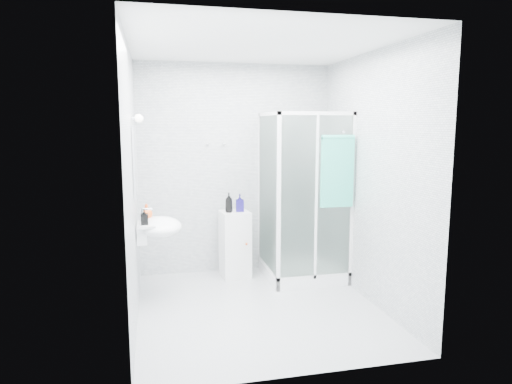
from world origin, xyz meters
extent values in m
cube|color=silver|center=(0.00, 0.00, 1.30)|extent=(2.40, 2.60, 2.60)
cube|color=#B5B8BA|center=(0.00, 0.00, 0.00)|extent=(2.40, 2.60, 0.01)
cube|color=white|center=(0.00, 0.00, 2.60)|extent=(2.40, 2.60, 0.01)
cube|color=white|center=(0.75, 0.85, 0.06)|extent=(0.90, 0.90, 0.12)
cube|color=white|center=(0.32, 0.85, 1.98)|extent=(0.04, 0.90, 0.04)
cube|color=white|center=(0.75, 0.42, 1.98)|extent=(0.90, 0.04, 0.04)
cube|color=white|center=(0.32, 0.42, 1.00)|extent=(0.04, 0.04, 2.00)
cube|color=white|center=(0.31, 0.85, 1.04)|extent=(0.02, 0.82, 1.84)
cube|color=white|center=(0.75, 0.41, 1.04)|extent=(0.82, 0.02, 1.84)
cube|color=white|center=(0.75, 0.42, 1.04)|extent=(0.03, 0.04, 1.84)
cylinder|color=silver|center=(0.75, 1.24, 1.35)|extent=(0.02, 0.02, 1.00)
cylinder|color=silver|center=(0.75, 1.21, 1.82)|extent=(0.09, 0.05, 0.09)
cylinder|color=silver|center=(0.80, 1.27, 1.05)|extent=(0.12, 0.04, 0.12)
cylinder|color=silver|center=(1.03, 0.38, 1.78)|extent=(0.03, 0.05, 0.03)
cube|color=white|center=(-1.14, 0.45, 0.75)|extent=(0.10, 0.40, 0.18)
ellipsoid|color=white|center=(-0.96, 0.45, 0.80)|extent=(0.46, 0.56, 0.20)
cube|color=white|center=(-1.08, 0.45, 0.85)|extent=(0.16, 0.50, 0.02)
cylinder|color=silver|center=(-1.14, 0.45, 0.93)|extent=(0.04, 0.04, 0.16)
cylinder|color=silver|center=(-1.09, 0.45, 0.99)|extent=(0.12, 0.02, 0.02)
cube|color=white|center=(-1.19, 0.45, 1.50)|extent=(0.02, 0.60, 0.70)
cylinder|color=silver|center=(-1.17, 0.29, 1.92)|extent=(0.05, 0.04, 0.04)
sphere|color=white|center=(-1.13, 0.29, 1.92)|extent=(0.08, 0.08, 0.08)
cylinder|color=silver|center=(-1.17, 0.61, 1.92)|extent=(0.05, 0.04, 0.04)
sphere|color=white|center=(-1.13, 0.61, 1.92)|extent=(0.08, 0.08, 0.08)
cylinder|color=silver|center=(-0.35, 1.27, 1.62)|extent=(0.02, 0.04, 0.02)
sphere|color=silver|center=(-0.35, 1.25, 1.62)|extent=(0.03, 0.03, 0.03)
cylinder|color=silver|center=(-0.15, 1.27, 1.62)|extent=(0.02, 0.04, 0.02)
sphere|color=silver|center=(-0.15, 1.25, 1.62)|extent=(0.03, 0.03, 0.03)
cube|color=white|center=(-0.06, 1.04, 0.41)|extent=(0.37, 0.37, 0.81)
cube|color=white|center=(-0.06, 0.88, 0.41)|extent=(0.30, 0.04, 0.69)
sphere|color=#D7541E|center=(0.05, 0.86, 0.45)|extent=(0.03, 0.03, 0.03)
cube|color=#2FB398|center=(0.97, 0.36, 1.34)|extent=(0.37, 0.04, 0.77)
cylinder|color=#2FB398|center=(0.97, 0.36, 1.72)|extent=(0.37, 0.05, 0.05)
imported|color=black|center=(-0.14, 1.00, 0.93)|extent=(0.10, 0.10, 0.24)
imported|color=#160F5A|center=(0.00, 1.03, 0.92)|extent=(0.11, 0.11, 0.21)
imported|color=#EE591C|center=(-1.09, 0.59, 0.94)|extent=(0.13, 0.13, 0.16)
imported|color=black|center=(-1.11, 0.31, 0.94)|extent=(0.08, 0.08, 0.16)
camera|label=1|loc=(-1.01, -4.32, 1.86)|focal=32.00mm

